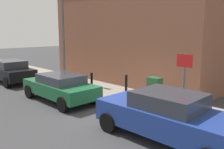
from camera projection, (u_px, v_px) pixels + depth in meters
ground at (112, 113)px, 9.65m from camera, size 80.00×80.00×0.00m
sidewalk at (70, 81)px, 15.28m from camera, size 2.37×30.00×0.15m
corner_building at (146, 4)px, 15.58m from camera, size 6.36×11.00×9.80m
car_blue at (167, 116)px, 7.10m from camera, size 1.92×4.44×1.47m
car_green at (60, 87)px, 11.17m from camera, size 1.84×4.06×1.27m
car_black at (11, 71)px, 15.28m from camera, size 1.82×4.03×1.40m
utility_cabinet at (154, 92)px, 10.20m from camera, size 0.46×0.61×1.15m
bollard_near_cabinet at (126, 85)px, 11.49m from camera, size 0.14×0.14×1.04m
bollard_far_kerb at (92, 82)px, 12.12m from camera, size 0.14×0.14×1.04m
street_sign at (184, 76)px, 8.39m from camera, size 0.08×0.60×2.30m
lamppost at (63, 29)px, 14.42m from camera, size 0.20×0.44×5.72m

